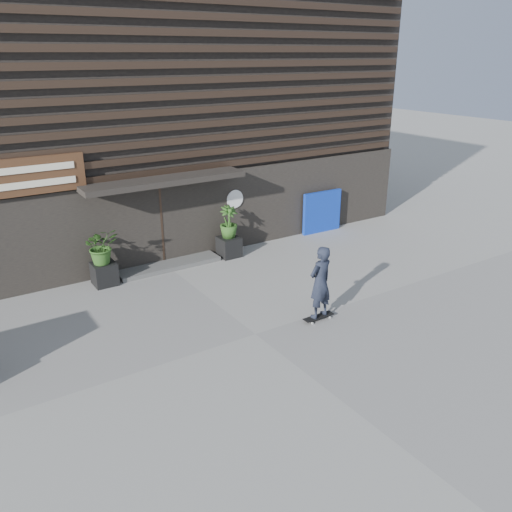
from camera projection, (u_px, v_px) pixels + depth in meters
ground at (255, 334)px, 11.47m from camera, size 80.00×80.00×0.00m
entrance_step at (168, 265)px, 15.05m from camera, size 3.00×0.80×0.12m
planter_pot_left at (104, 274)px, 13.85m from camera, size 0.60×0.60×0.60m
bamboo_left at (101, 246)px, 13.56m from camera, size 0.86×0.75×0.96m
planter_pot_right at (229, 247)px, 15.77m from camera, size 0.60×0.60×0.60m
bamboo_right at (229, 222)px, 15.49m from camera, size 0.54×0.54×0.96m
blue_tarp at (322, 212)px, 17.80m from camera, size 1.51×0.15×1.41m
building at (96, 108)px, 17.83m from camera, size 18.00×11.00×8.00m
skateboarder at (320, 283)px, 11.75m from camera, size 0.78×0.49×1.79m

